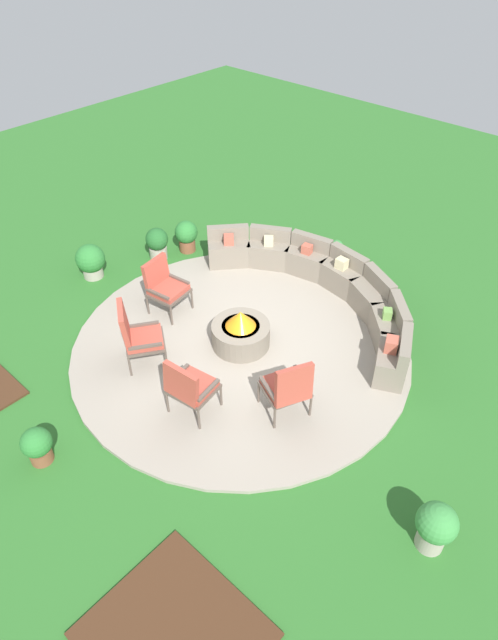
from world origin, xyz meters
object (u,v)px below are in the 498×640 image
at_px(lounge_chair_front_right, 137,335).
at_px(potted_plant_4, 157,242).
at_px(fire_pit, 241,332).
at_px(potted_plant_5, 436,526).
at_px(lounge_chair_back_left, 189,386).
at_px(lounge_chair_front_left, 164,285).
at_px(lounge_chair_back_right, 288,387).
at_px(potted_plant_3, 91,260).
at_px(curved_stone_bench, 324,284).
at_px(potted_plant_0, 37,445).
at_px(potted_plant_2, 336,251).
at_px(potted_plant_1, 186,235).

bearing_deg(lounge_chair_front_right, potted_plant_4, 169.23).
distance_m(fire_pit, potted_plant_5, 4.10).
distance_m(lounge_chair_back_left, potted_plant_4, 4.26).
distance_m(lounge_chair_front_left, lounge_chair_back_right, 3.12).
height_order(lounge_chair_back_left, potted_plant_3, lounge_chair_back_left).
xyz_separation_m(curved_stone_bench, lounge_chair_front_left, (-1.87, -2.13, 0.22)).
height_order(lounge_chair_back_right, potted_plant_0, lounge_chair_back_right).
height_order(curved_stone_bench, lounge_chair_front_left, lounge_chair_front_left).
bearing_deg(lounge_chair_front_right, potted_plant_2, 117.44).
bearing_deg(potted_plant_3, lounge_chair_back_left, -15.49).
bearing_deg(lounge_chair_back_left, lounge_chair_front_right, 163.65).
relative_size(curved_stone_bench, potted_plant_3, 6.94).
bearing_deg(lounge_chair_front_right, curved_stone_bench, 105.38).
height_order(fire_pit, lounge_chair_back_left, lounge_chair_back_left).
bearing_deg(potted_plant_2, potted_plant_0, -91.09).
height_order(potted_plant_2, potted_plant_4, potted_plant_4).
bearing_deg(curved_stone_bench, potted_plant_0, -97.52).
bearing_deg(lounge_chair_front_right, lounge_chair_back_left, 27.14).
relative_size(potted_plant_0, potted_plant_4, 0.86).
bearing_deg(potted_plant_3, lounge_chair_front_left, 7.13).
xyz_separation_m(potted_plant_2, potted_plant_4, (-2.74, -2.30, 0.11)).
relative_size(curved_stone_bench, potted_plant_0, 8.34).
height_order(lounge_chair_front_left, potted_plant_4, lounge_chair_front_left).
xyz_separation_m(lounge_chair_back_right, potted_plant_1, (-4.34, 2.06, -0.23)).
distance_m(lounge_chair_back_right, potted_plant_0, 3.42).
bearing_deg(potted_plant_1, curved_stone_bench, 9.11).
xyz_separation_m(lounge_chair_back_left, lounge_chair_back_right, (1.03, 0.92, 0.00)).
xyz_separation_m(curved_stone_bench, potted_plant_3, (-3.77, -2.37, -0.00)).
xyz_separation_m(lounge_chair_front_right, lounge_chair_back_left, (1.35, -0.18, -0.03)).
bearing_deg(curved_stone_bench, potted_plant_2, 115.72).
xyz_separation_m(curved_stone_bench, lounge_chair_front_right, (-1.15, -3.29, 0.26)).
bearing_deg(potted_plant_1, potted_plant_2, 34.07).
bearing_deg(potted_plant_0, potted_plant_1, 116.29).
distance_m(lounge_chair_front_left, potted_plant_4, 1.80).
distance_m(lounge_chair_front_left, potted_plant_0, 3.44).
bearing_deg(lounge_chair_front_left, potted_plant_2, 150.89).
bearing_deg(fire_pit, curved_stone_bench, 82.21).
xyz_separation_m(fire_pit, potted_plant_1, (-2.84, 1.42, 0.05)).
distance_m(lounge_chair_back_right, potted_plant_1, 4.80).
relative_size(lounge_chair_back_right, potted_plant_0, 1.79).
bearing_deg(potted_plant_0, lounge_chair_front_left, 109.79).
relative_size(curved_stone_bench, lounge_chair_front_right, 4.16).
distance_m(lounge_chair_front_right, potted_plant_1, 3.42).
bearing_deg(fire_pit, potted_plant_3, -172.73).
xyz_separation_m(lounge_chair_front_right, potted_plant_2, (0.57, 4.50, -0.37)).
xyz_separation_m(lounge_chair_front_right, lounge_chair_back_right, (2.38, 0.74, -0.03)).
height_order(fire_pit, lounge_chair_back_right, lounge_chair_back_right).
relative_size(lounge_chair_back_right, potted_plant_5, 1.45).
distance_m(curved_stone_bench, lounge_chair_back_left, 3.48).
relative_size(potted_plant_1, potted_plant_2, 1.34).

